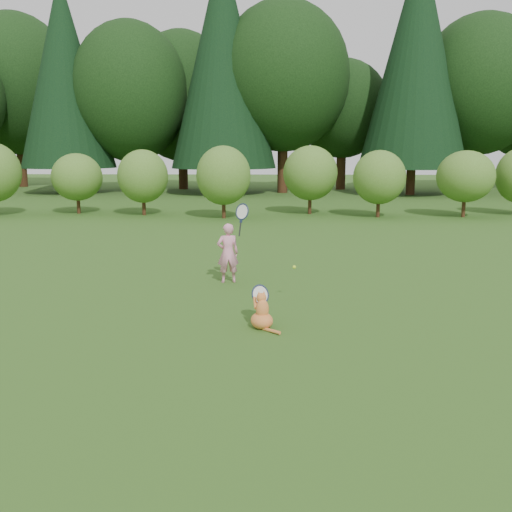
# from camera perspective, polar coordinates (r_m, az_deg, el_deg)

# --- Properties ---
(ground) EXTENTS (100.00, 100.00, 0.00)m
(ground) POSITION_cam_1_polar(r_m,az_deg,el_deg) (9.54, -1.39, -5.02)
(ground) COLOR #235016
(ground) RESTS_ON ground
(shrub_row) EXTENTS (28.00, 3.00, 2.80)m
(shrub_row) POSITION_cam_1_polar(r_m,az_deg,el_deg) (22.21, 0.68, 7.61)
(shrub_row) COLOR #446820
(shrub_row) RESTS_ON ground
(woodland_backdrop) EXTENTS (48.00, 10.00, 15.00)m
(woodland_backdrop) POSITION_cam_1_polar(r_m,az_deg,el_deg) (32.55, 1.19, 19.35)
(woodland_backdrop) COLOR black
(woodland_backdrop) RESTS_ON ground
(child) EXTENTS (0.70, 0.48, 1.74)m
(child) POSITION_cam_1_polar(r_m,az_deg,el_deg) (11.09, -2.78, 0.44)
(child) COLOR pink
(child) RESTS_ON ground
(cat) EXTENTS (0.53, 0.84, 0.72)m
(cat) POSITION_cam_1_polar(r_m,az_deg,el_deg) (8.33, 0.58, -5.33)
(cat) COLOR #D85229
(cat) RESTS_ON ground
(tennis_ball) EXTENTS (0.06, 0.06, 0.06)m
(tennis_ball) POSITION_cam_1_polar(r_m,az_deg,el_deg) (9.83, 3.84, -1.11)
(tennis_ball) COLOR #ABED1B
(tennis_ball) RESTS_ON ground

